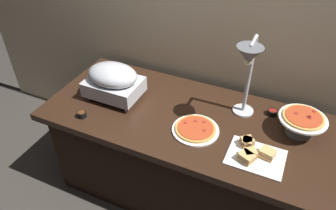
{
  "coord_description": "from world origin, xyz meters",
  "views": [
    {
      "loc": [
        0.58,
        -1.54,
        2.12
      ],
      "look_at": [
        -0.12,
        0.0,
        0.81
      ],
      "focal_mm": 34.28,
      "sensor_mm": 36.0,
      "label": 1
    }
  ],
  "objects_px": {
    "sauce_cup_near": "(272,112)",
    "sauce_cup_far": "(82,114)",
    "sandwich_platter": "(254,153)",
    "chafing_dish": "(113,80)",
    "pizza_plate_center": "(303,120)",
    "heat_lamp": "(249,63)",
    "pizza_plate_front": "(196,129)"
  },
  "relations": [
    {
      "from": "heat_lamp",
      "to": "pizza_plate_front",
      "type": "distance_m",
      "value": 0.52
    },
    {
      "from": "pizza_plate_center",
      "to": "sauce_cup_near",
      "type": "xyz_separation_m",
      "value": [
        -0.18,
        0.12,
        -0.09
      ]
    },
    {
      "from": "pizza_plate_center",
      "to": "sauce_cup_far",
      "type": "xyz_separation_m",
      "value": [
        -1.32,
        -0.43,
        -0.09
      ]
    },
    {
      "from": "heat_lamp",
      "to": "sandwich_platter",
      "type": "height_order",
      "value": "heat_lamp"
    },
    {
      "from": "chafing_dish",
      "to": "pizza_plate_front",
      "type": "distance_m",
      "value": 0.67
    },
    {
      "from": "sandwich_platter",
      "to": "sauce_cup_far",
      "type": "xyz_separation_m",
      "value": [
        -1.11,
        -0.12,
        -0.0
      ]
    },
    {
      "from": "chafing_dish",
      "to": "sandwich_platter",
      "type": "relative_size",
      "value": 1.18
    },
    {
      "from": "sandwich_platter",
      "to": "chafing_dish",
      "type": "bearing_deg",
      "value": 171.34
    },
    {
      "from": "pizza_plate_front",
      "to": "pizza_plate_center",
      "type": "relative_size",
      "value": 1.03
    },
    {
      "from": "chafing_dish",
      "to": "sandwich_platter",
      "type": "xyz_separation_m",
      "value": [
        1.03,
        -0.16,
        -0.12
      ]
    },
    {
      "from": "chafing_dish",
      "to": "sauce_cup_far",
      "type": "xyz_separation_m",
      "value": [
        -0.08,
        -0.28,
        -0.12
      ]
    },
    {
      "from": "pizza_plate_center",
      "to": "sandwich_platter",
      "type": "height_order",
      "value": "pizza_plate_center"
    },
    {
      "from": "chafing_dish",
      "to": "pizza_plate_front",
      "type": "bearing_deg",
      "value": -8.16
    },
    {
      "from": "heat_lamp",
      "to": "sandwich_platter",
      "type": "bearing_deg",
      "value": -58.8
    },
    {
      "from": "heat_lamp",
      "to": "sauce_cup_near",
      "type": "height_order",
      "value": "heat_lamp"
    },
    {
      "from": "sauce_cup_far",
      "to": "sauce_cup_near",
      "type": "bearing_deg",
      "value": 25.81
    },
    {
      "from": "pizza_plate_center",
      "to": "sauce_cup_near",
      "type": "relative_size",
      "value": 4.38
    },
    {
      "from": "pizza_plate_center",
      "to": "chafing_dish",
      "type": "bearing_deg",
      "value": -172.79
    },
    {
      "from": "heat_lamp",
      "to": "chafing_dish",
      "type": "bearing_deg",
      "value": -173.3
    },
    {
      "from": "pizza_plate_front",
      "to": "sauce_cup_near",
      "type": "height_order",
      "value": "sauce_cup_near"
    },
    {
      "from": "heat_lamp",
      "to": "pizza_plate_center",
      "type": "height_order",
      "value": "heat_lamp"
    },
    {
      "from": "sauce_cup_far",
      "to": "pizza_plate_center",
      "type": "bearing_deg",
      "value": 18.19
    },
    {
      "from": "pizza_plate_front",
      "to": "pizza_plate_center",
      "type": "xyz_separation_m",
      "value": [
        0.59,
        0.25,
        0.1
      ]
    },
    {
      "from": "pizza_plate_front",
      "to": "pizza_plate_center",
      "type": "distance_m",
      "value": 0.65
    },
    {
      "from": "chafing_dish",
      "to": "pizza_plate_center",
      "type": "xyz_separation_m",
      "value": [
        1.24,
        0.16,
        -0.04
      ]
    },
    {
      "from": "sauce_cup_far",
      "to": "chafing_dish",
      "type": "bearing_deg",
      "value": 73.56
    },
    {
      "from": "pizza_plate_center",
      "to": "sauce_cup_near",
      "type": "bearing_deg",
      "value": 147.83
    },
    {
      "from": "pizza_plate_center",
      "to": "sauce_cup_far",
      "type": "bearing_deg",
      "value": -161.81
    },
    {
      "from": "pizza_plate_center",
      "to": "sandwich_platter",
      "type": "bearing_deg",
      "value": -124.12
    },
    {
      "from": "heat_lamp",
      "to": "pizza_plate_center",
      "type": "bearing_deg",
      "value": 8.41
    },
    {
      "from": "sauce_cup_near",
      "to": "sauce_cup_far",
      "type": "height_order",
      "value": "sauce_cup_far"
    },
    {
      "from": "heat_lamp",
      "to": "sauce_cup_far",
      "type": "xyz_separation_m",
      "value": [
        -0.95,
        -0.38,
        -0.42
      ]
    }
  ]
}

